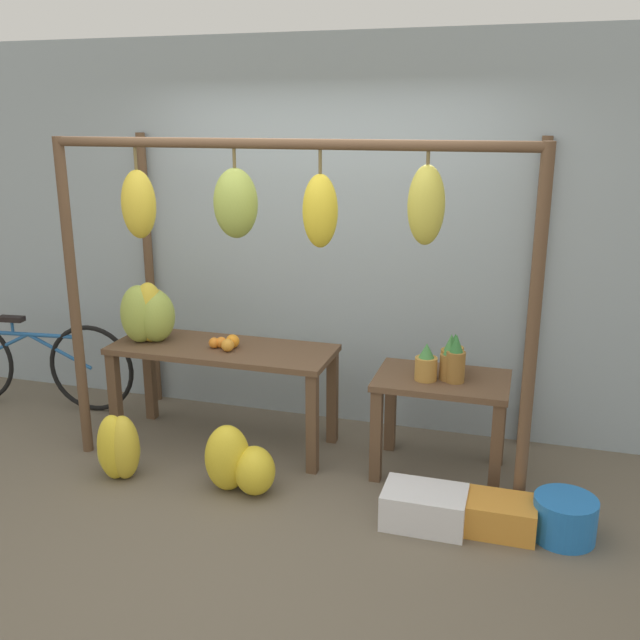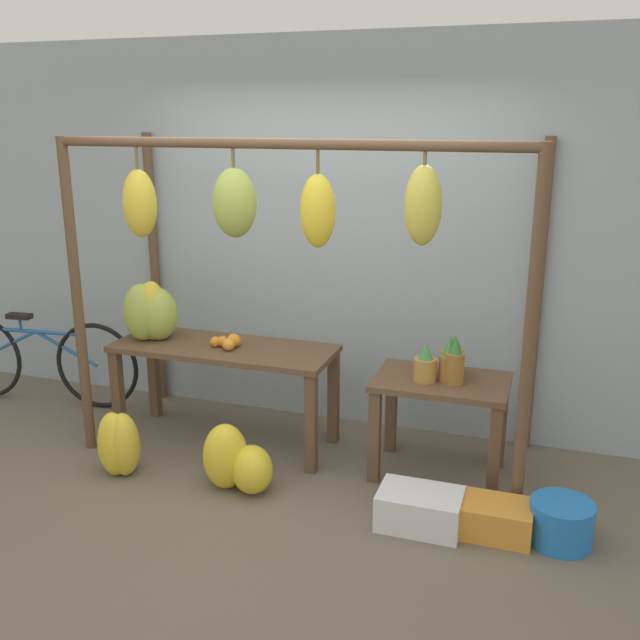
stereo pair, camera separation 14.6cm
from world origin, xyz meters
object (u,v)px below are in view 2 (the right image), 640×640
object	(u,v)px
pineapple_cluster	(446,362)
blue_bucket	(561,523)
parked_bicycle	(38,359)
fruit_crate_purple	(493,518)
banana_pile_ground_left	(119,446)
banana_pile_on_table	(152,313)
orange_pile	(228,342)
fruit_crate_white	(420,509)
banana_pile_ground_right	(237,462)

from	to	relation	value
pineapple_cluster	blue_bucket	size ratio (longest dim) A/B	0.96
parked_bicycle	fruit_crate_purple	bearing A→B (deg)	-11.91
banana_pile_ground_left	parked_bicycle	distance (m)	1.55
banana_pile_on_table	orange_pile	xyz separation A→B (m)	(0.59, -0.02, -0.15)
fruit_crate_white	blue_bucket	bearing A→B (deg)	6.23
banana_pile_ground_left	banana_pile_ground_right	xyz separation A→B (m)	(0.81, 0.06, -0.01)
banana_pile_ground_left	fruit_crate_white	distance (m)	1.97
banana_pile_ground_left	banana_pile_ground_right	world-z (taller)	banana_pile_ground_left
pineapple_cluster	banana_pile_ground_left	xyz separation A→B (m)	(-1.98, -0.67, -0.57)
pineapple_cluster	banana_pile_ground_right	size ratio (longest dim) A/B	0.61
pineapple_cluster	parked_bicycle	size ratio (longest dim) A/B	0.19
banana_pile_on_table	banana_pile_ground_right	distance (m)	1.30
fruit_crate_white	blue_bucket	world-z (taller)	blue_bucket
orange_pile	banana_pile_ground_left	world-z (taller)	orange_pile
orange_pile	banana_pile_ground_right	bearing A→B (deg)	-61.47
parked_bicycle	banana_pile_ground_left	bearing A→B (deg)	-32.84
fruit_crate_white	fruit_crate_purple	distance (m)	0.41
orange_pile	fruit_crate_purple	xyz separation A→B (m)	(1.88, -0.57, -0.67)
orange_pile	banana_pile_ground_left	xyz separation A→B (m)	(-0.49, -0.64, -0.56)
orange_pile	fruit_crate_purple	bearing A→B (deg)	-16.96
banana_pile_on_table	banana_pile_ground_right	size ratio (longest dim) A/B	0.82
blue_bucket	fruit_crate_white	bearing A→B (deg)	-173.77
pineapple_cluster	fruit_crate_white	world-z (taller)	pineapple_cluster
banana_pile_on_table	parked_bicycle	xyz separation A→B (m)	(-1.20, 0.19, -0.55)
banana_pile_on_table	banana_pile_ground_left	bearing A→B (deg)	-81.21
banana_pile_ground_left	parked_bicycle	bearing A→B (deg)	147.16
banana_pile_ground_right	blue_bucket	bearing A→B (deg)	1.10
orange_pile	banana_pile_ground_right	size ratio (longest dim) A/B	0.39
banana_pile_ground_right	parked_bicycle	bearing A→B (deg)	159.71
banana_pile_ground_right	banana_pile_ground_left	bearing A→B (deg)	-175.71
banana_pile_on_table	banana_pile_ground_right	xyz separation A→B (m)	(0.91, -0.59, -0.72)
banana_pile_ground_left	fruit_crate_purple	xyz separation A→B (m)	(2.37, 0.06, -0.10)
orange_pile	fruit_crate_purple	world-z (taller)	orange_pile
fruit_crate_purple	parked_bicycle	bearing A→B (deg)	168.09
banana_pile_on_table	fruit_crate_white	distance (m)	2.31
fruit_crate_purple	fruit_crate_white	bearing A→B (deg)	-172.81
banana_pile_ground_left	fruit_crate_white	xyz separation A→B (m)	(1.96, 0.01, -0.09)
pineapple_cluster	fruit_crate_purple	xyz separation A→B (m)	(0.39, -0.60, -0.68)
banana_pile_ground_left	banana_pile_ground_right	bearing A→B (deg)	4.29
banana_pile_on_table	fruit_crate_purple	xyz separation A→B (m)	(2.47, -0.59, -0.82)
blue_bucket	parked_bicycle	size ratio (longest dim) A/B	0.20
pineapple_cluster	fruit_crate_purple	world-z (taller)	pineapple_cluster
banana_pile_ground_left	blue_bucket	distance (m)	2.73
banana_pile_on_table	blue_bucket	distance (m)	2.99
fruit_crate_white	banana_pile_ground_left	bearing A→B (deg)	-179.59
banana_pile_ground_right	orange_pile	bearing A→B (deg)	118.53
fruit_crate_white	banana_pile_on_table	bearing A→B (deg)	162.82
banana_pile_on_table	banana_pile_ground_right	bearing A→B (deg)	-33.16
orange_pile	fruit_crate_white	size ratio (longest dim) A/B	0.45
blue_bucket	fruit_crate_purple	bearing A→B (deg)	-174.86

